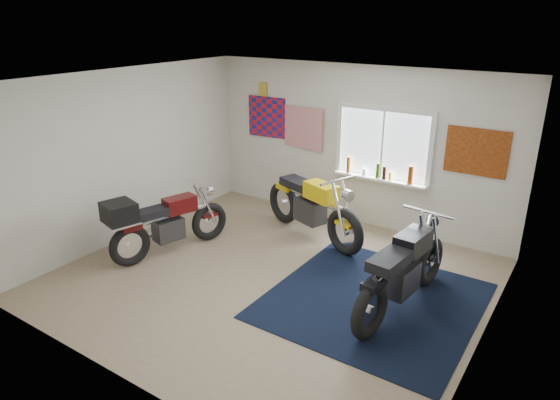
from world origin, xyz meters
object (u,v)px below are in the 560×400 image
Objects in this scene: yellow_triumph at (312,208)px; navy_rug at (373,300)px; maroon_tourer at (161,223)px; black_chrome_bike at (402,273)px.

navy_rug is at bearing -17.30° from yellow_triumph.
yellow_triumph is 2.39m from maroon_tourer.
maroon_tourer is at bearing -110.45° from yellow_triumph.
maroon_tourer is (-3.21, -0.56, 0.52)m from navy_rug.
navy_rug is 1.18× the size of yellow_triumph.
navy_rug is 2.14m from yellow_triumph.
yellow_triumph reaches higher than black_chrome_bike.
maroon_tourer is at bearing -170.03° from navy_rug.
yellow_triumph reaches higher than navy_rug.
yellow_triumph is 1.11× the size of maroon_tourer.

